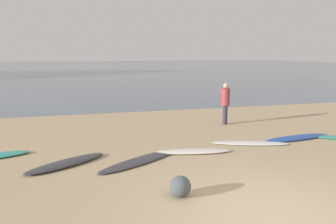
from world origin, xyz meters
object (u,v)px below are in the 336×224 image
(surfboard_1, at_px, (66,163))
(surfboard_3, at_px, (193,151))
(surfboard_4, at_px, (250,143))
(surfboard_5, at_px, (297,138))
(surfboard_2, at_px, (141,160))
(beach_rock_near, at_px, (180,186))
(person_1, at_px, (226,100))

(surfboard_1, distance_m, surfboard_3, 3.38)
(surfboard_3, bearing_deg, surfboard_4, 21.45)
(surfboard_4, bearing_deg, surfboard_5, 23.14)
(surfboard_1, bearing_deg, surfboard_2, -40.07)
(surfboard_3, relative_size, beach_rock_near, 5.02)
(surfboard_5, distance_m, beach_rock_near, 5.85)
(person_1, bearing_deg, surfboard_1, 51.59)
(surfboard_1, bearing_deg, surfboard_5, -27.72)
(surfboard_3, height_order, beach_rock_near, beach_rock_near)
(surfboard_3, distance_m, person_1, 4.14)
(surfboard_1, height_order, surfboard_5, surfboard_1)
(person_1, bearing_deg, surfboard_4, 102.45)
(surfboard_2, bearing_deg, surfboard_1, 140.72)
(surfboard_5, relative_size, beach_rock_near, 6.01)
(surfboard_3, distance_m, surfboard_5, 3.78)
(person_1, bearing_deg, surfboard_5, 137.68)
(surfboard_2, relative_size, surfboard_3, 1.27)
(surfboard_1, bearing_deg, person_1, -3.23)
(surfboard_3, xyz_separation_m, surfboard_4, (1.98, 0.37, -0.01))
(surfboard_4, xyz_separation_m, surfboard_5, (1.77, 0.15, 0.01))
(surfboard_1, bearing_deg, surfboard_3, -31.00)
(beach_rock_near, bearing_deg, surfboard_3, 65.08)
(person_1, bearing_deg, beach_rock_near, 79.81)
(surfboard_5, bearing_deg, surfboard_2, -178.22)
(surfboard_3, height_order, surfboard_5, surfboard_3)
(surfboard_4, distance_m, beach_rock_near, 4.36)
(beach_rock_near, bearing_deg, person_1, 57.62)
(surfboard_3, height_order, surfboard_4, surfboard_3)
(surfboard_2, bearing_deg, surfboard_5, -22.70)
(surfboard_3, relative_size, surfboard_5, 0.84)
(surfboard_3, distance_m, surfboard_4, 2.02)
(surfboard_4, distance_m, surfboard_5, 1.77)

